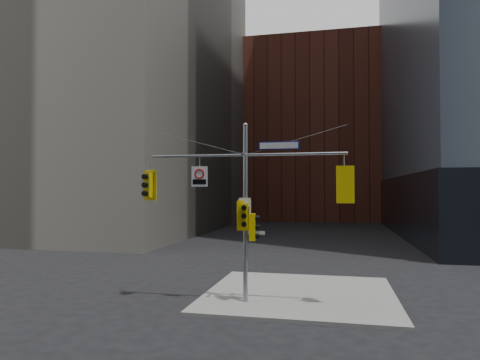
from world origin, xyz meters
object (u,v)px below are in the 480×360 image
at_px(signal_assembly, 245,194).
at_px(regulatory_sign_arm, 199,176).
at_px(traffic_light_pole_side, 253,227).
at_px(street_sign_blade, 279,146).
at_px(traffic_light_pole_front, 244,216).
at_px(traffic_light_east_arm, 344,185).
at_px(traffic_light_west_arm, 148,185).

xyz_separation_m(signal_assembly, regulatory_sign_arm, (-1.92, -0.02, 0.76)).
relative_size(traffic_light_pole_side, street_sign_blade, 0.67).
distance_m(traffic_light_pole_side, regulatory_sign_arm, 3.05).
distance_m(traffic_light_pole_front, regulatory_sign_arm, 2.51).
distance_m(signal_assembly, traffic_light_east_arm, 3.88).
xyz_separation_m(traffic_light_pole_front, regulatory_sign_arm, (-1.92, 0.25, 1.60)).
xyz_separation_m(signal_assembly, traffic_light_west_arm, (-4.22, 0.01, 0.38)).
relative_size(traffic_light_pole_side, regulatory_sign_arm, 1.29).
xyz_separation_m(traffic_light_west_arm, traffic_light_pole_side, (4.54, 0.00, -1.69)).
xyz_separation_m(street_sign_blade, regulatory_sign_arm, (-3.27, -0.02, -1.17)).
bearing_deg(traffic_light_west_arm, signal_assembly, 13.29).
relative_size(signal_assembly, regulatory_sign_arm, 9.59).
bearing_deg(street_sign_blade, traffic_light_pole_side, 178.96).
bearing_deg(traffic_light_east_arm, traffic_light_pole_front, -5.52).
bearing_deg(traffic_light_west_arm, traffic_light_east_arm, 13.37).
relative_size(traffic_light_west_arm, street_sign_blade, 0.81).
bearing_deg(traffic_light_east_arm, traffic_light_west_arm, -9.57).
xyz_separation_m(traffic_light_east_arm, traffic_light_pole_front, (-3.86, -0.27, -1.22)).
xyz_separation_m(traffic_light_west_arm, traffic_light_east_arm, (8.08, -0.01, -0.00)).
xyz_separation_m(traffic_light_west_arm, street_sign_blade, (5.57, -0.01, 1.55)).
xyz_separation_m(signal_assembly, street_sign_blade, (1.35, 0.00, 1.93)).
xyz_separation_m(traffic_light_west_arm, regulatory_sign_arm, (2.30, -0.03, 0.38)).
distance_m(traffic_light_east_arm, regulatory_sign_arm, 5.80).
relative_size(traffic_light_pole_front, street_sign_blade, 0.74).
xyz_separation_m(traffic_light_pole_front, street_sign_blade, (1.35, 0.27, 2.77)).
bearing_deg(traffic_light_west_arm, street_sign_blade, 13.36).
height_order(traffic_light_pole_side, street_sign_blade, street_sign_blade).
bearing_deg(traffic_light_pole_front, regulatory_sign_arm, 160.10).
bearing_deg(street_sign_blade, regulatory_sign_arm, 179.94).
relative_size(traffic_light_pole_front, regulatory_sign_arm, 1.43).
relative_size(signal_assembly, street_sign_blade, 4.95).
distance_m(signal_assembly, traffic_light_pole_side, 1.35).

